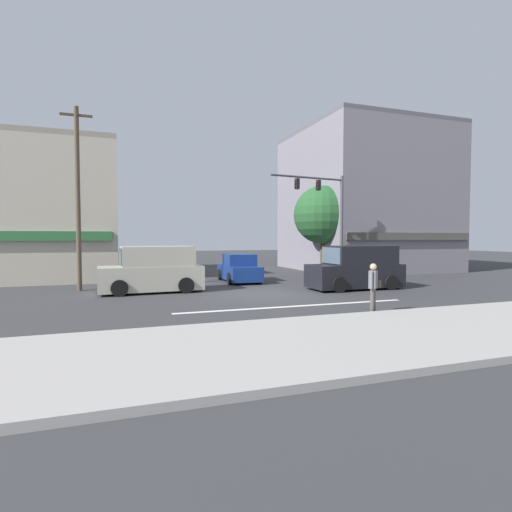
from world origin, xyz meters
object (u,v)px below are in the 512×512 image
Objects in this scene: street_tree at (323,215)px; van_crossing_center at (356,268)px; sedan_crossing_rightbound at (239,269)px; pedestrian_foreground_with_bag at (373,285)px; traffic_light_mast at (328,209)px; utility_pole_near_left at (78,196)px; van_approaching_near at (153,270)px; utility_pole_far_right at (340,218)px.

street_tree reaches higher than van_crossing_center.
van_crossing_center is at bearing -48.74° from sedan_crossing_rightbound.
sedan_crossing_rightbound is at bearing 96.89° from pedestrian_foreground_with_bag.
utility_pole_near_left is at bearing -178.55° from traffic_light_mast.
sedan_crossing_rightbound is 6.78m from van_crossing_center.
van_crossing_center is (4.47, -5.09, 0.29)m from sedan_crossing_rightbound.
pedestrian_foreground_with_bag is (-5.45, -13.38, -3.12)m from street_tree.
van_crossing_center is 2.76× the size of pedestrian_foreground_with_bag.
sedan_crossing_rightbound is (-6.76, -2.53, -3.36)m from street_tree.
traffic_light_mast is (-1.56, -3.51, 0.10)m from street_tree.
van_approaching_near is at bearing 128.95° from pedestrian_foreground_with_bag.
utility_pole_far_right is 1.81× the size of sedan_crossing_rightbound.
van_approaching_near is 9.72m from van_crossing_center.
utility_pole_far_right is at bearing 23.78° from van_approaching_near.
utility_pole_near_left reaches higher than traffic_light_mast.
utility_pole_near_left is (-15.04, -3.85, 0.38)m from street_tree.
traffic_light_mast is at bearing -10.73° from sedan_crossing_rightbound.
utility_pole_far_right reaches higher than sedan_crossing_rightbound.
van_approaching_near is at bearing -156.22° from utility_pole_far_right.
van_crossing_center reaches higher than pedestrian_foreground_with_bag.
utility_pole_near_left is 13.97m from pedestrian_foreground_with_bag.
utility_pole_far_right is 14.85m from van_approaching_near.
traffic_light_mast is at bearing -128.93° from utility_pole_far_right.
traffic_light_mast is (-3.11, -3.85, 0.26)m from utility_pole_far_right.
van_approaching_near is (-10.22, -2.02, -3.17)m from traffic_light_mast.
traffic_light_mast is at bearing 1.45° from utility_pole_near_left.
van_crossing_center is at bearing -12.37° from van_approaching_near.
van_approaching_near and van_crossing_center have the same top height.
utility_pole_far_right is at bearing 12.38° from street_tree.
traffic_light_mast is 1.49× the size of sedan_crossing_rightbound.
pedestrian_foreground_with_bag reaches higher than sedan_crossing_rightbound.
traffic_light_mast is at bearing -114.03° from street_tree.
sedan_crossing_rightbound is 0.90× the size of van_crossing_center.
sedan_crossing_rightbound is 2.49× the size of pedestrian_foreground_with_bag.
pedestrian_foreground_with_bag is at bearing -118.71° from van_crossing_center.
pedestrian_foreground_with_bag is (-6.99, -13.71, -2.96)m from utility_pole_far_right.
utility_pole_far_right is 15.67m from pedestrian_foreground_with_bag.
van_crossing_center reaches higher than sedan_crossing_rightbound.
pedestrian_foreground_with_bag is at bearing -51.05° from van_approaching_near.
utility_pole_near_left reaches higher than sedan_crossing_rightbound.
street_tree is at bearing 25.15° from van_approaching_near.
van_approaching_near is (-5.03, -3.01, 0.29)m from sedan_crossing_rightbound.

